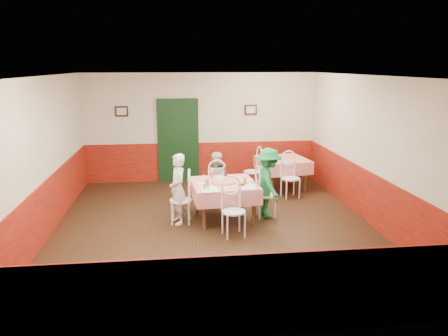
{
  "coord_description": "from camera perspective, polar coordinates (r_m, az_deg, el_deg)",
  "views": [
    {
      "loc": [
        -0.74,
        -7.78,
        2.99
      ],
      "look_at": [
        0.23,
        0.34,
        1.05
      ],
      "focal_mm": 35.0,
      "sensor_mm": 36.0,
      "label": 1
    }
  ],
  "objects": [
    {
      "name": "menu_right",
      "position": [
        8.2,
        3.03,
        -2.44
      ],
      "size": [
        0.35,
        0.43,
        0.0
      ],
      "primitive_type": "cube",
      "rotation": [
        0.0,
        0.0,
        -0.13
      ],
      "color": "white",
      "rests_on": "main_table"
    },
    {
      "name": "second_table",
      "position": [
        10.83,
        7.63,
        -0.75
      ],
      "size": [
        1.26,
        1.26,
        0.77
      ],
      "primitive_type": "cube",
      "rotation": [
        0.0,
        0.0,
        0.14
      ],
      "color": "red",
      "rests_on": "ground"
    },
    {
      "name": "wainscot_right",
      "position": [
        8.98,
        18.06,
        -3.44
      ],
      "size": [
        0.03,
        7.0,
        1.0
      ],
      "primitive_type": "cube",
      "color": "maroon",
      "rests_on": "ground"
    },
    {
      "name": "chair_left",
      "position": [
        8.44,
        -5.68,
        -4.23
      ],
      "size": [
        0.46,
        0.46,
        0.9
      ],
      "primitive_type": null,
      "rotation": [
        0.0,
        0.0,
        -1.66
      ],
      "color": "white",
      "rests_on": "ground"
    },
    {
      "name": "beer_bottle",
      "position": [
        8.87,
        0.24,
        -0.4
      ],
      "size": [
        0.07,
        0.07,
        0.25
      ],
      "primitive_type": "cylinder",
      "rotation": [
        0.0,
        0.0,
        0.08
      ],
      "color": "#381C0A",
      "rests_on": "main_table"
    },
    {
      "name": "left_wall",
      "position": [
        8.26,
        -22.55,
        1.21
      ],
      "size": [
        0.1,
        7.0,
        2.8
      ],
      "primitive_type": "cube",
      "color": "beige",
      "rests_on": "ground"
    },
    {
      "name": "glass_b",
      "position": [
        8.33,
        2.75,
        -1.74
      ],
      "size": [
        0.08,
        0.08,
        0.13
      ],
      "primitive_type": "cylinder",
      "rotation": [
        0.0,
        0.0,
        0.08
      ],
      "color": "#BF7219",
      "rests_on": "main_table"
    },
    {
      "name": "chair_second_a",
      "position": [
        10.66,
        3.74,
        -0.48
      ],
      "size": [
        0.47,
        0.47,
        0.9
      ],
      "primitive_type": null,
      "rotation": [
        0.0,
        0.0,
        -1.43
      ],
      "color": "white",
      "rests_on": "ground"
    },
    {
      "name": "diner_far",
      "position": [
        9.37,
        -1.1,
        -1.47
      ],
      "size": [
        0.63,
        0.52,
        1.19
      ],
      "primitive_type": "imported",
      "rotation": [
        0.0,
        0.0,
        3.02
      ],
      "color": "gray",
      "rests_on": "ground"
    },
    {
      "name": "main_table",
      "position": [
        8.59,
        0.0,
        -4.39
      ],
      "size": [
        1.32,
        1.32,
        0.77
      ],
      "primitive_type": "cube",
      "rotation": [
        0.0,
        0.0,
        0.08
      ],
      "color": "red",
      "rests_on": "ground"
    },
    {
      "name": "wainscot_back",
      "position": [
        11.56,
        -2.96,
        0.88
      ],
      "size": [
        6.0,
        0.03,
        1.0
      ],
      "primitive_type": "cube",
      "color": "maroon",
      "rests_on": "ground"
    },
    {
      "name": "chair_right",
      "position": [
        8.77,
        5.46,
        -3.56
      ],
      "size": [
        0.43,
        0.43,
        0.9
      ],
      "primitive_type": null,
      "rotation": [
        0.0,
        0.0,
        1.6
      ],
      "color": "white",
      "rests_on": "ground"
    },
    {
      "name": "glass_c",
      "position": [
        8.8,
        -1.63,
        -0.89
      ],
      "size": [
        0.08,
        0.08,
        0.13
      ],
      "primitive_type": "cylinder",
      "rotation": [
        0.0,
        0.0,
        0.08
      ],
      "color": "#BF7219",
      "rests_on": "main_table"
    },
    {
      "name": "diner_right",
      "position": [
        8.71,
        5.81,
        -1.96
      ],
      "size": [
        0.6,
        0.95,
        1.4
      ],
      "primitive_type": "imported",
      "rotation": [
        0.0,
        0.0,
        1.67
      ],
      "color": "gray",
      "rests_on": "ground"
    },
    {
      "name": "menu_left",
      "position": [
        8.01,
        -1.92,
        -2.81
      ],
      "size": [
        0.38,
        0.46,
        0.0
      ],
      "primitive_type": "cube",
      "rotation": [
        0.0,
        0.0,
        0.22
      ],
      "color": "white",
      "rests_on": "main_table"
    },
    {
      "name": "plate_left",
      "position": [
        8.41,
        -2.88,
        -1.99
      ],
      "size": [
        0.27,
        0.27,
        0.01
      ],
      "primitive_type": "cylinder",
      "rotation": [
        0.0,
        0.0,
        0.08
      ],
      "color": "white",
      "rests_on": "main_table"
    },
    {
      "name": "wallet",
      "position": [
        8.27,
        2.24,
        -2.22
      ],
      "size": [
        0.12,
        0.1,
        0.02
      ],
      "primitive_type": "cube",
      "rotation": [
        0.0,
        0.0,
        0.08
      ],
      "color": "black",
      "rests_on": "main_table"
    },
    {
      "name": "shaker_c",
      "position": [
        8.03,
        -2.59,
        -2.46
      ],
      "size": [
        0.04,
        0.04,
        0.09
      ],
      "primitive_type": "cylinder",
      "rotation": [
        0.0,
        0.0,
        0.08
      ],
      "color": "#B23319",
      "rests_on": "main_table"
    },
    {
      "name": "floor",
      "position": [
        8.37,
        -1.28,
        -7.6
      ],
      "size": [
        7.0,
        7.0,
        0.0
      ],
      "primitive_type": "plane",
      "color": "black",
      "rests_on": "ground"
    },
    {
      "name": "plate_far",
      "position": [
        8.86,
        -0.41,
        -1.18
      ],
      "size": [
        0.27,
        0.27,
        0.01
      ],
      "primitive_type": "cylinder",
      "rotation": [
        0.0,
        0.0,
        0.08
      ],
      "color": "white",
      "rests_on": "main_table"
    },
    {
      "name": "back_wall",
      "position": [
        11.42,
        -3.02,
        5.31
      ],
      "size": [
        6.0,
        0.1,
        2.8
      ],
      "primitive_type": "cube",
      "color": "beige",
      "rests_on": "ground"
    },
    {
      "name": "diner_left",
      "position": [
        8.37,
        -6.05,
        -2.75
      ],
      "size": [
        0.44,
        0.56,
        1.36
      ],
      "primitive_type": "imported",
      "rotation": [
        0.0,
        0.0,
        -1.32
      ],
      "color": "gray",
      "rests_on": "ground"
    },
    {
      "name": "pizza",
      "position": [
        8.45,
        -0.05,
        -1.85
      ],
      "size": [
        0.5,
        0.5,
        0.03
      ],
      "primitive_type": "cylinder",
      "rotation": [
        0.0,
        0.0,
        0.08
      ],
      "color": "#B74723",
      "rests_on": "main_table"
    },
    {
      "name": "chair_second_b",
      "position": [
        10.11,
        8.69,
        -1.36
      ],
      "size": [
        0.47,
        0.47,
        0.9
      ],
      "primitive_type": null,
      "rotation": [
        0.0,
        0.0,
        0.14
      ],
      "color": "white",
      "rests_on": "ground"
    },
    {
      "name": "shaker_a",
      "position": [
        8.0,
        -2.38,
        -2.51
      ],
      "size": [
        0.04,
        0.04,
        0.09
      ],
      "primitive_type": "cylinder",
      "rotation": [
        0.0,
        0.0,
        0.08
      ],
      "color": "silver",
      "rests_on": "main_table"
    },
    {
      "name": "thermostat",
      "position": [
        11.39,
        -12.64,
        5.5
      ],
      "size": [
        0.1,
        0.03,
        0.1
      ],
      "primitive_type": "cube",
      "color": "white",
      "rests_on": "back_wall"
    },
    {
      "name": "shaker_b",
      "position": [
        7.96,
        -2.04,
        -2.59
      ],
      "size": [
        0.04,
        0.04,
        0.09
      ],
      "primitive_type": "cylinder",
      "rotation": [
        0.0,
        0.0,
        0.08
      ],
      "color": "silver",
      "rests_on": "main_table"
    },
    {
      "name": "picture_right",
      "position": [
        11.47,
        3.52,
        7.61
      ],
      "size": [
        0.32,
        0.03,
        0.26
      ],
      "primitive_type": "cube",
      "color": "black",
      "rests_on": "back_wall"
    },
    {
      "name": "chair_far",
      "position": [
        9.36,
        -1.05,
        -2.4
      ],
      "size": [
        0.42,
        0.42,
        0.9
      ],
      "primitive_type": null,
      "rotation": [
        0.0,
        0.0,
        3.15
      ],
      "color": "white",
      "rests_on": "ground"
    },
    {
      "name": "chair_near",
      "position": [
        7.77,
        1.26,
        -5.73
      ],
      "size": [
        0.48,
        0.48,
        0.9
      ],
      "primitive_type": null,
      "rotation": [
        0.0,
        0.0,
        0.16
      ],
      "color": "white",
      "rests_on": "ground"
    },
    {
      "name": "wainscot_left",
      "position": [
        8.47,
        -21.91,
        -4.74
      ],
      "size": [
        0.03,
        7.0,
        1.0
      ],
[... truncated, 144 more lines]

